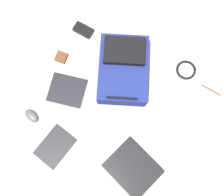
% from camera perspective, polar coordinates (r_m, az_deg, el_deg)
% --- Properties ---
extents(ground_plane, '(3.57, 3.57, 0.00)m').
position_cam_1_polar(ground_plane, '(1.86, 0.56, -1.67)').
color(ground_plane, gray).
extents(backpack, '(0.56, 0.51, 0.19)m').
position_cam_1_polar(backpack, '(1.84, 2.38, 6.21)').
color(backpack, navy).
rests_on(backpack, ground_plane).
extents(laptop, '(0.33, 0.37, 0.03)m').
position_cam_1_polar(laptop, '(1.82, 4.42, -14.63)').
color(laptop, black).
rests_on(laptop, ground_plane).
extents(book_blue, '(0.26, 0.20, 0.01)m').
position_cam_1_polar(book_blue, '(1.86, -11.95, -10.01)').
color(book_blue, silver).
rests_on(book_blue, ground_plane).
extents(book_manual, '(0.28, 0.30, 0.02)m').
position_cam_1_polar(book_manual, '(1.90, -9.51, 1.60)').
color(book_manual, silver).
rests_on(book_manual, ground_plane).
extents(computer_mouse, '(0.08, 0.12, 0.04)m').
position_cam_1_polar(computer_mouse, '(1.91, -16.66, -3.64)').
color(computer_mouse, '#4C4C51').
rests_on(computer_mouse, ground_plane).
extents(cable_coil, '(0.14, 0.14, 0.02)m').
position_cam_1_polar(cable_coil, '(1.99, 15.39, 5.73)').
color(cable_coil, black).
rests_on(cable_coil, ground_plane).
extents(power_brick, '(0.08, 0.14, 0.03)m').
position_cam_1_polar(power_brick, '(2.03, -6.08, 14.10)').
color(power_brick, black).
rests_on(power_brick, ground_plane).
extents(pen_black, '(0.01, 0.15, 0.01)m').
position_cam_1_polar(pen_black, '(2.00, 20.26, 1.61)').
color(pen_black, red).
rests_on(pen_black, ground_plane).
extents(earbud_pouch, '(0.09, 0.09, 0.02)m').
position_cam_1_polar(earbud_pouch, '(1.98, -10.65, 8.50)').
color(earbud_pouch, '#59331E').
rests_on(earbud_pouch, ground_plane).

